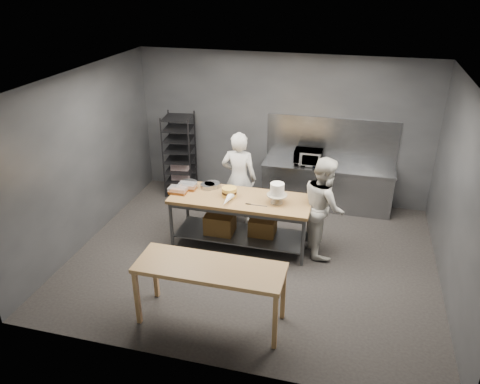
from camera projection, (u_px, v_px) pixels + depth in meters
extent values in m
plane|color=black|center=(253.00, 256.00, 7.98)|extent=(6.00, 6.00, 0.00)
cube|color=#4C4F54|center=(282.00, 128.00, 9.51)|extent=(6.00, 0.04, 3.00)
cube|color=olive|center=(241.00, 199.00, 7.97)|extent=(2.40, 0.90, 0.06)
cube|color=#47494C|center=(241.00, 234.00, 8.27)|extent=(2.25, 0.75, 0.03)
cylinder|color=#47494C|center=(171.00, 225.00, 8.09)|extent=(0.06, 0.06, 0.86)
cylinder|color=#47494C|center=(187.00, 205.00, 8.77)|extent=(0.06, 0.06, 0.86)
cylinder|color=#47494C|center=(303.00, 243.00, 7.56)|extent=(0.06, 0.06, 0.86)
cylinder|color=#47494C|center=(309.00, 220.00, 8.24)|extent=(0.06, 0.06, 0.86)
cube|color=brown|center=(220.00, 223.00, 8.24)|extent=(0.50, 0.40, 0.35)
cube|color=brown|center=(263.00, 226.00, 8.19)|extent=(0.45, 0.38, 0.30)
cube|color=olive|center=(210.00, 268.00, 6.18)|extent=(2.00, 0.70, 0.06)
cube|color=olive|center=(137.00, 298.00, 6.33)|extent=(0.06, 0.06, 0.84)
cube|color=olive|center=(155.00, 272.00, 6.85)|extent=(0.06, 0.06, 0.84)
cube|color=olive|center=(275.00, 322.00, 5.89)|extent=(0.06, 0.06, 0.84)
cube|color=olive|center=(283.00, 293.00, 6.42)|extent=(0.06, 0.06, 0.84)
cube|color=slate|center=(328.00, 167.00, 9.27)|extent=(2.60, 0.60, 0.04)
cube|color=slate|center=(326.00, 188.00, 9.47)|extent=(2.56, 0.56, 0.86)
cube|color=slate|center=(331.00, 140.00, 9.33)|extent=(2.60, 0.02, 0.90)
cube|color=black|center=(180.00, 154.00, 9.92)|extent=(0.68, 0.73, 1.75)
cube|color=white|center=(181.00, 169.00, 10.06)|extent=(0.41, 0.29, 0.45)
imported|color=silver|center=(239.00, 179.00, 8.70)|extent=(0.67, 0.45, 1.81)
imported|color=beige|center=(324.00, 206.00, 7.80)|extent=(0.89, 1.01, 1.73)
imported|color=black|center=(308.00, 157.00, 9.29)|extent=(0.54, 0.37, 0.30)
cylinder|color=#B6AB92|center=(277.00, 202.00, 7.77)|extent=(0.20, 0.20, 0.02)
cylinder|color=#B6AB92|center=(277.00, 199.00, 7.74)|extent=(0.06, 0.06, 0.12)
cylinder|color=#B6AB92|center=(277.00, 195.00, 7.71)|extent=(0.34, 0.34, 0.02)
cylinder|color=white|center=(277.00, 189.00, 7.66)|extent=(0.23, 0.23, 0.20)
cylinder|color=#EEBE4B|center=(229.00, 195.00, 7.99)|extent=(0.25, 0.25, 0.06)
cylinder|color=black|center=(229.00, 192.00, 7.97)|extent=(0.25, 0.25, 0.04)
cylinder|color=#EEBE4B|center=(229.00, 189.00, 7.95)|extent=(0.25, 0.25, 0.06)
cylinder|color=gray|center=(208.00, 186.00, 8.29)|extent=(0.26, 0.26, 0.07)
cylinder|color=gray|center=(212.00, 185.00, 8.33)|extent=(0.28, 0.28, 0.07)
cylinder|color=gray|center=(189.00, 184.00, 8.37)|extent=(0.29, 0.29, 0.07)
cone|color=white|center=(227.00, 200.00, 7.75)|extent=(0.14, 0.39, 0.12)
cube|color=slate|center=(259.00, 205.00, 7.69)|extent=(0.28, 0.02, 0.00)
cube|color=black|center=(248.00, 204.00, 7.73)|extent=(0.09, 0.02, 0.02)
cube|color=#A75321|center=(178.00, 192.00, 8.11)|extent=(0.30, 0.20, 0.05)
cube|color=silver|center=(178.00, 189.00, 8.08)|extent=(0.31, 0.21, 0.06)
cube|color=#A75321|center=(187.00, 188.00, 8.25)|extent=(0.30, 0.20, 0.05)
cube|color=silver|center=(187.00, 185.00, 8.23)|extent=(0.31, 0.21, 0.06)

